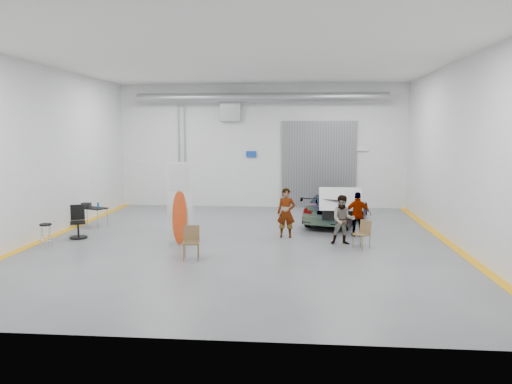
# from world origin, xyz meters

# --- Properties ---
(ground) EXTENTS (16.00, 16.00, 0.00)m
(ground) POSITION_xyz_m (0.00, 0.00, 0.00)
(ground) COLOR slate
(ground) RESTS_ON ground
(room_shell) EXTENTS (14.02, 16.18, 6.01)m
(room_shell) POSITION_xyz_m (0.24, 2.22, 4.08)
(room_shell) COLOR silver
(room_shell) RESTS_ON ground
(sedan_car) EXTENTS (3.23, 4.90, 1.32)m
(sedan_car) POSITION_xyz_m (3.37, 3.82, 0.66)
(sedan_car) COLOR silver
(sedan_car) RESTS_ON ground
(person_a) EXTENTS (0.66, 0.46, 1.74)m
(person_a) POSITION_xyz_m (1.42, 0.84, 0.87)
(person_a) COLOR olive
(person_a) RESTS_ON ground
(person_b) EXTENTS (0.81, 0.63, 1.63)m
(person_b) POSITION_xyz_m (3.31, -0.08, 0.82)
(person_b) COLOR teal
(person_b) RESTS_ON ground
(person_c) EXTENTS (0.93, 0.40, 1.59)m
(person_c) POSITION_xyz_m (3.93, 1.20, 0.79)
(person_c) COLOR #9E5534
(person_c) RESTS_ON ground
(surfboard_display) EXTENTS (0.82, 0.25, 2.88)m
(surfboard_display) POSITION_xyz_m (-2.05, -0.53, 1.17)
(surfboard_display) COLOR white
(surfboard_display) RESTS_ON ground
(folding_chair_near) EXTENTS (0.53, 0.55, 0.98)m
(folding_chair_near) POSITION_xyz_m (-1.23, -2.51, 0.31)
(folding_chair_near) COLOR brown
(folding_chair_near) RESTS_ON ground
(folding_chair_far) EXTENTS (0.59, 0.67, 0.89)m
(folding_chair_far) POSITION_xyz_m (3.85, -0.62, 0.28)
(folding_chair_far) COLOR brown
(folding_chair_far) RESTS_ON ground
(shop_stool) EXTENTS (0.39, 0.39, 0.77)m
(shop_stool) POSITION_xyz_m (-6.20, -1.37, 0.38)
(shop_stool) COLOR black
(shop_stool) RESTS_ON ground
(work_table) EXTENTS (1.32, 1.01, 0.96)m
(work_table) POSITION_xyz_m (-6.27, 2.25, 0.74)
(work_table) COLOR gray
(work_table) RESTS_ON ground
(office_chair) EXTENTS (0.66, 0.69, 1.13)m
(office_chair) POSITION_xyz_m (-5.78, 0.11, 0.50)
(office_chair) COLOR black
(office_chair) RESTS_ON ground
(trunk_lid) EXTENTS (1.54, 0.93, 0.04)m
(trunk_lid) POSITION_xyz_m (3.37, 1.80, 1.34)
(trunk_lid) COLOR silver
(trunk_lid) RESTS_ON sedan_car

